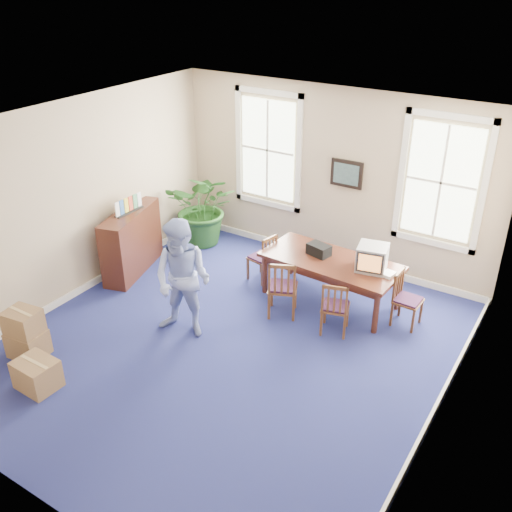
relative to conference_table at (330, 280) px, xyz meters
The scene contains 25 objects.
floor 2.08m from the conference_table, 109.56° to the right, with size 6.50×6.50×0.00m, color navy.
ceiling 3.49m from the conference_table, 109.56° to the right, with size 6.50×6.50×0.00m, color white.
wall_back 1.93m from the conference_table, 117.44° to the left, with size 6.50×6.50×0.00m, color tan.
wall_front 5.37m from the conference_table, 97.54° to the right, with size 6.50×6.50×0.00m, color tan.
wall_left 4.34m from the conference_table, 152.37° to the right, with size 6.50×6.50×0.00m, color tan.
wall_right 3.25m from the conference_table, 39.82° to the right, with size 6.50×6.50×0.00m, color tan.
baseboard_back 1.50m from the conference_table, 117.98° to the left, with size 6.00×0.04×0.12m, color white.
baseboard_left 4.15m from the conference_table, 152.17° to the right, with size 0.04×6.50×0.12m, color white.
baseboard_right 3.01m from the conference_table, 40.19° to the right, with size 0.04×6.50×0.12m, color white.
window_left 2.82m from the conference_table, 146.78° to the left, with size 1.40×0.12×2.20m, color white, non-canonical shape.
window_right 2.34m from the conference_table, 46.96° to the left, with size 1.40×0.12×2.20m, color white, non-canonical shape.
wall_picture 1.91m from the conference_table, 106.88° to the left, with size 0.58×0.06×0.48m, color black, non-canonical shape.
conference_table is the anchor object (origin of this frame).
crt_tv 0.88m from the conference_table, ahead, with size 0.44×0.48×0.40m, color #B7B7BC, non-canonical shape.
game_console 1.04m from the conference_table, ahead, with size 0.17×0.21×0.05m, color white.
equipment_bag 0.53m from the conference_table, 168.69° to the left, with size 0.36×0.24×0.18m, color black.
chair_near_left 0.89m from the conference_table, 120.96° to the right, with size 0.44×0.44×0.99m, color brown, non-canonical shape.
chair_near_right 0.88m from the conference_table, 59.04° to the right, with size 0.40×0.40×0.89m, color brown, non-canonical shape.
chair_end_left 1.31m from the conference_table, behind, with size 0.39×0.39×0.88m, color brown, non-canonical shape.
chair_end_right 1.31m from the conference_table, ahead, with size 0.39×0.39×0.88m, color brown, non-canonical shape.
man 2.50m from the conference_table, 125.74° to the right, with size 0.90×0.69×1.84m, color #91A4E2.
credenza 3.57m from the conference_table, 164.47° to the right, with size 0.43×1.52×1.20m, color #492115.
brochure_rack 3.67m from the conference_table, 164.37° to the right, with size 0.12×0.66×0.29m, color #99999E, non-canonical shape.
potted_plant 3.11m from the conference_table, 168.06° to the left, with size 1.36×1.18×1.51m, color #1F4D1A.
cardboard_boxes 4.48m from the conference_table, 128.29° to the right, with size 1.35×1.35×0.77m, color #97724A, non-canonical shape.
Camera 1 is at (3.97, -5.51, 5.05)m, focal length 40.00 mm.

